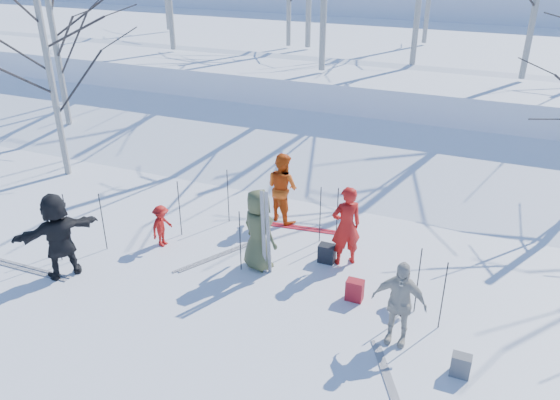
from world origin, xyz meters
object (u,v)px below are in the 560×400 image
at_px(skier_red_north, 346,226).
at_px(backpack_red, 355,290).
at_px(skier_red_seated, 162,226).
at_px(backpack_grey, 461,365).
at_px(dog, 399,298).
at_px(skier_olive_center, 258,230).
at_px(backpack_dark, 327,253).
at_px(skier_grey_west, 58,236).
at_px(skier_redor_behind, 282,187).
at_px(skier_cream_east, 399,303).

distance_m(skier_red_north, backpack_red, 1.46).
bearing_deg(skier_red_seated, backpack_grey, -100.53).
distance_m(dog, backpack_red, 0.83).
distance_m(skier_olive_center, dog, 3.04).
bearing_deg(backpack_dark, skier_red_seated, -167.99).
height_order(dog, backpack_grey, dog).
xyz_separation_m(skier_grey_west, dog, (6.46, 1.46, -0.65)).
height_order(skier_redor_behind, skier_cream_east, skier_redor_behind).
relative_size(backpack_red, backpack_grey, 1.11).
height_order(skier_olive_center, skier_grey_west, skier_grey_west).
bearing_deg(backpack_dark, skier_grey_west, -152.08).
relative_size(skier_cream_east, backpack_dark, 3.89).
bearing_deg(skier_grey_west, skier_red_north, 149.92).
relative_size(skier_red_north, backpack_red, 4.15).
height_order(skier_redor_behind, backpack_red, skier_redor_behind).
height_order(skier_red_north, skier_redor_behind, skier_red_north).
distance_m(skier_cream_east, dog, 1.03).
relative_size(skier_olive_center, backpack_grey, 4.57).
height_order(skier_olive_center, backpack_grey, skier_olive_center).
relative_size(skier_red_seated, backpack_red, 2.30).
relative_size(skier_red_seated, dog, 1.69).
xyz_separation_m(backpack_red, backpack_dark, (-0.90, 1.06, -0.01)).
distance_m(skier_olive_center, skier_cream_east, 3.31).
relative_size(skier_olive_center, skier_red_seated, 1.80).
bearing_deg(skier_grey_west, skier_redor_behind, 173.83).
xyz_separation_m(skier_red_north, skier_grey_west, (-5.08, -2.62, 0.02)).
bearing_deg(backpack_red, skier_cream_east, -41.80).
bearing_deg(dog, skier_red_north, -75.83).
bearing_deg(skier_red_north, backpack_dark, -19.29).
xyz_separation_m(skier_olive_center, backpack_red, (2.13, -0.34, -0.66)).
bearing_deg(skier_cream_east, dog, 98.46).
relative_size(skier_redor_behind, backpack_grey, 4.48).
relative_size(skier_grey_west, dog, 3.13).
bearing_deg(skier_grey_west, backpack_red, 137.04).
xyz_separation_m(skier_redor_behind, backpack_grey, (4.55, -3.72, -0.66)).
distance_m(skier_redor_behind, backpack_dark, 2.21).
bearing_deg(skier_grey_west, backpack_grey, 124.00).
bearing_deg(skier_cream_east, skier_olive_center, 158.91).
bearing_deg(skier_redor_behind, skier_red_north, 170.84).
xyz_separation_m(skier_olive_center, skier_redor_behind, (-0.36, 2.12, -0.02)).
distance_m(backpack_red, backpack_dark, 1.39).
xyz_separation_m(skier_cream_east, backpack_dark, (-1.86, 1.92, -0.58)).
bearing_deg(dog, backpack_red, -34.50).
bearing_deg(backpack_grey, dog, 133.89).
relative_size(skier_olive_center, skier_red_north, 1.00).
bearing_deg(backpack_red, backpack_grey, -31.54).
bearing_deg(skier_red_north, dog, 103.19).
relative_size(skier_red_north, backpack_dark, 4.36).
distance_m(skier_redor_behind, skier_red_seated, 2.93).
xyz_separation_m(skier_olive_center, skier_cream_east, (3.09, -1.19, -0.09)).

